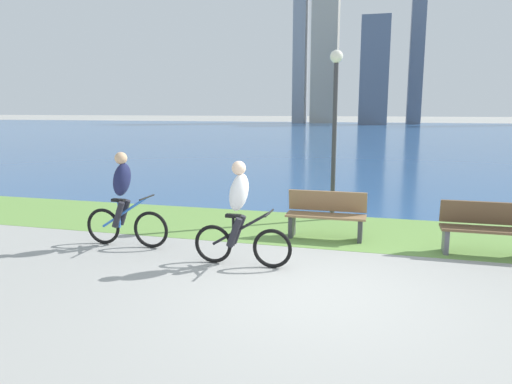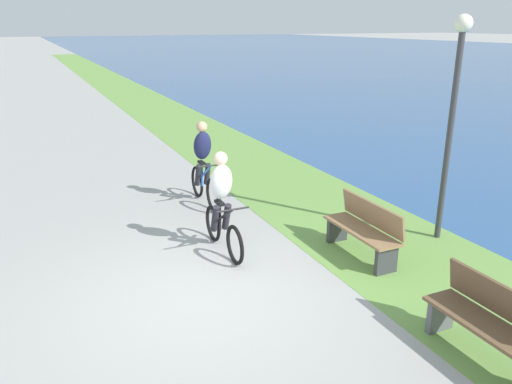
{
  "view_description": "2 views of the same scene",
  "coord_description": "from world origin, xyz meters",
  "px_view_note": "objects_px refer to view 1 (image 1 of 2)",
  "views": [
    {
      "loc": [
        0.83,
        -6.1,
        2.46
      ],
      "look_at": [
        -1.02,
        0.74,
        1.21
      ],
      "focal_mm": 33.27,
      "sensor_mm": 36.0,
      "label": 1
    },
    {
      "loc": [
        5.79,
        -1.86,
        3.55
      ],
      "look_at": [
        -1.23,
        1.38,
        0.96
      ],
      "focal_mm": 35.41,
      "sensor_mm": 36.0,
      "label": 2
    }
  ],
  "objects_px": {
    "cyclist_lead": "(240,214)",
    "cyclist_trailing": "(124,200)",
    "bench_near_path": "(487,229)",
    "bench_far_along_path": "(326,215)",
    "lamppost_tall": "(335,110)"
  },
  "relations": [
    {
      "from": "bench_far_along_path",
      "to": "cyclist_trailing",
      "type": "bearing_deg",
      "value": -156.86
    },
    {
      "from": "cyclist_lead",
      "to": "cyclist_trailing",
      "type": "distance_m",
      "value": 2.38
    },
    {
      "from": "bench_far_along_path",
      "to": "lamppost_tall",
      "type": "height_order",
      "value": "lamppost_tall"
    },
    {
      "from": "bench_far_along_path",
      "to": "lamppost_tall",
      "type": "xyz_separation_m",
      "value": [
        -0.05,
        1.63,
        1.98
      ]
    },
    {
      "from": "cyclist_lead",
      "to": "lamppost_tall",
      "type": "xyz_separation_m",
      "value": [
        1.07,
        3.6,
        1.6
      ]
    },
    {
      "from": "cyclist_lead",
      "to": "lamppost_tall",
      "type": "height_order",
      "value": "lamppost_tall"
    },
    {
      "from": "cyclist_trailing",
      "to": "bench_near_path",
      "type": "height_order",
      "value": "cyclist_trailing"
    },
    {
      "from": "cyclist_lead",
      "to": "cyclist_trailing",
      "type": "bearing_deg",
      "value": 167.99
    },
    {
      "from": "cyclist_trailing",
      "to": "bench_far_along_path",
      "type": "relative_size",
      "value": 1.14
    },
    {
      "from": "cyclist_lead",
      "to": "lamppost_tall",
      "type": "distance_m",
      "value": 4.08
    },
    {
      "from": "cyclist_lead",
      "to": "cyclist_trailing",
      "type": "relative_size",
      "value": 0.98
    },
    {
      "from": "bench_near_path",
      "to": "bench_far_along_path",
      "type": "xyz_separation_m",
      "value": [
        -2.76,
        0.35,
        0.0
      ]
    },
    {
      "from": "lamppost_tall",
      "to": "cyclist_lead",
      "type": "bearing_deg",
      "value": -106.5
    },
    {
      "from": "bench_near_path",
      "to": "bench_far_along_path",
      "type": "height_order",
      "value": "same"
    },
    {
      "from": "bench_near_path",
      "to": "cyclist_lead",
      "type": "bearing_deg",
      "value": -157.33
    }
  ]
}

